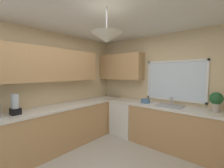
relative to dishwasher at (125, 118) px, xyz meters
name	(u,v)px	position (x,y,z in m)	size (l,w,h in m)	color
room_shell	(108,67)	(0.46, -1.18, 1.30)	(3.69, 4.04, 2.61)	beige
counter_run_left	(55,128)	(-0.66, -1.62, 0.02)	(0.65, 3.65, 0.91)	tan
counter_run_back	(163,125)	(1.03, 0.03, 0.02)	(2.78, 0.65, 0.91)	tan
dishwasher	(125,118)	(0.00, 0.00, 0.00)	(0.60, 0.60, 0.87)	white
sink_assembly	(170,106)	(1.15, 0.04, 0.49)	(0.53, 0.40, 0.19)	#9EA0A5
potted_plant	(216,100)	(1.97, 0.08, 0.70)	(0.22, 0.22, 0.37)	#B2A899
bowl	(145,101)	(0.57, 0.03, 0.52)	(0.22, 0.22, 0.09)	#4C7099
blender_appliance	(15,105)	(-0.66, -2.34, 0.64)	(0.15, 0.15, 0.36)	black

